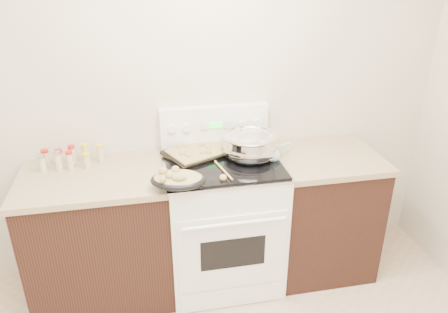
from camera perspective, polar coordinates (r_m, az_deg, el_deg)
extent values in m
cube|color=beige|center=(3.01, -8.17, 8.72)|extent=(4.00, 0.05, 2.70)
cube|color=black|center=(3.10, -15.69, -10.24)|extent=(0.90, 0.64, 0.88)
cube|color=brown|center=(2.87, -16.75, -2.70)|extent=(0.93, 0.67, 0.04)
cube|color=black|center=(3.32, 12.34, -7.28)|extent=(0.70, 0.64, 0.88)
cube|color=brown|center=(3.10, 13.11, -0.08)|extent=(0.73, 0.67, 0.04)
cube|color=white|center=(3.11, -0.18, -8.67)|extent=(0.76, 0.66, 0.92)
cube|color=white|center=(2.84, 1.16, -12.45)|extent=(0.70, 0.01, 0.55)
cube|color=black|center=(2.84, 1.19, -12.54)|extent=(0.42, 0.01, 0.22)
cylinder|color=white|center=(2.67, 1.39, -8.78)|extent=(0.65, 0.02, 0.02)
cube|color=white|center=(3.09, 1.09, -17.96)|extent=(0.70, 0.01, 0.14)
cube|color=silver|center=(2.87, -0.20, -0.92)|extent=(0.78, 0.68, 0.01)
cube|color=black|center=(2.87, -0.20, -0.71)|extent=(0.74, 0.64, 0.01)
cube|color=white|center=(3.08, -1.27, 4.10)|extent=(0.76, 0.07, 0.28)
cylinder|color=white|center=(2.99, -6.78, 3.60)|extent=(0.06, 0.02, 0.06)
cylinder|color=white|center=(3.00, -4.88, 3.75)|extent=(0.06, 0.02, 0.06)
cylinder|color=white|center=(3.07, 2.58, 4.29)|extent=(0.06, 0.02, 0.06)
cylinder|color=white|center=(3.09, 4.38, 4.42)|extent=(0.06, 0.02, 0.06)
cube|color=#19E533|center=(3.03, -1.13, 4.06)|extent=(0.09, 0.00, 0.04)
cube|color=silver|center=(3.02, -2.62, 3.94)|extent=(0.05, 0.00, 0.05)
cube|color=silver|center=(3.04, 0.36, 4.16)|extent=(0.05, 0.00, 0.05)
ellipsoid|color=silver|center=(2.89, 3.45, 1.17)|extent=(0.38, 0.38, 0.22)
cylinder|color=silver|center=(2.92, 3.42, -0.02)|extent=(0.20, 0.20, 0.01)
torus|color=silver|center=(2.86, 3.50, 2.75)|extent=(0.37, 0.37, 0.02)
cylinder|color=silver|center=(2.88, 3.46, 1.59)|extent=(0.35, 0.35, 0.12)
cylinder|color=brown|center=(2.86, 3.49, 2.53)|extent=(0.32, 0.32, 0.00)
cube|color=#C7B793|center=(2.92, 4.65, 3.08)|extent=(0.04, 0.04, 0.03)
cube|color=#C7B793|center=(2.85, 2.02, 2.65)|extent=(0.04, 0.04, 0.02)
cube|color=#C7B793|center=(2.76, 3.82, 1.83)|extent=(0.04, 0.04, 0.03)
cube|color=#C7B793|center=(2.96, 1.84, 3.48)|extent=(0.04, 0.04, 0.03)
cube|color=#C7B793|center=(2.93, 2.79, 3.21)|extent=(0.04, 0.04, 0.03)
cube|color=#C7B793|center=(2.84, 3.90, 2.48)|extent=(0.03, 0.03, 0.03)
cube|color=#C7B793|center=(2.86, 6.11, 2.55)|extent=(0.03, 0.03, 0.02)
cube|color=#C7B793|center=(2.94, 2.74, 3.34)|extent=(0.04, 0.04, 0.03)
cube|color=#C7B793|center=(2.97, 2.74, 3.58)|extent=(0.04, 0.04, 0.03)
cube|color=#C7B793|center=(2.77, 5.13, 1.85)|extent=(0.04, 0.04, 0.02)
cube|color=#C7B793|center=(2.78, 1.34, 2.01)|extent=(0.04, 0.04, 0.03)
ellipsoid|color=black|center=(2.56, -6.02, -3.07)|extent=(0.37, 0.30, 0.08)
ellipsoid|color=#A28C56|center=(2.55, -6.03, -2.83)|extent=(0.33, 0.27, 0.06)
sphere|color=#A28C56|center=(2.57, -7.94, -1.91)|extent=(0.05, 0.05, 0.05)
sphere|color=#A28C56|center=(2.57, -8.09, -1.88)|extent=(0.04, 0.04, 0.04)
sphere|color=#A28C56|center=(2.48, -8.03, -3.01)|extent=(0.04, 0.04, 0.04)
sphere|color=#A28C56|center=(2.48, -5.90, -2.78)|extent=(0.05, 0.05, 0.05)
sphere|color=#A28C56|center=(2.58, -6.37, -1.75)|extent=(0.05, 0.05, 0.05)
sphere|color=#A28C56|center=(2.51, -7.06, -2.48)|extent=(0.05, 0.05, 0.05)
sphere|color=#A28C56|center=(2.49, -6.37, -2.83)|extent=(0.04, 0.04, 0.04)
sphere|color=#A28C56|center=(2.48, -5.35, -2.75)|extent=(0.04, 0.04, 0.04)
cube|color=black|center=(2.97, -3.14, 0.53)|extent=(0.54, 0.47, 0.02)
cube|color=#A28C56|center=(2.96, -3.15, 0.74)|extent=(0.48, 0.41, 0.02)
sphere|color=#A28C56|center=(2.90, -5.49, 0.39)|extent=(0.04, 0.04, 0.04)
sphere|color=#A28C56|center=(2.97, -2.02, 1.13)|extent=(0.03, 0.03, 0.03)
sphere|color=#A28C56|center=(3.01, -5.03, 1.32)|extent=(0.03, 0.03, 0.03)
sphere|color=#A28C56|center=(2.86, -4.65, 0.06)|extent=(0.03, 0.03, 0.03)
sphere|color=#A28C56|center=(2.97, -0.12, 1.13)|extent=(0.03, 0.03, 0.03)
sphere|color=#A28C56|center=(3.02, -2.92, 1.54)|extent=(0.04, 0.04, 0.04)
sphere|color=#A28C56|center=(3.01, -5.89, 1.33)|extent=(0.04, 0.04, 0.04)
sphere|color=#A28C56|center=(2.90, -1.98, 0.58)|extent=(0.04, 0.04, 0.04)
sphere|color=#A28C56|center=(2.91, -2.85, 0.52)|extent=(0.04, 0.04, 0.04)
sphere|color=#A28C56|center=(2.88, -4.80, 0.21)|extent=(0.03, 0.03, 0.03)
cylinder|color=tan|center=(2.73, -0.09, -1.78)|extent=(0.07, 0.27, 0.01)
sphere|color=tan|center=(2.63, -0.11, -2.79)|extent=(0.04, 0.04, 0.04)
sphere|color=#9EDAEC|center=(2.88, 6.44, 0.15)|extent=(0.09, 0.09, 0.09)
cylinder|color=#9EDAEC|center=(2.96, 7.50, 1.38)|extent=(0.22, 0.21, 0.08)
cylinder|color=#BFB28C|center=(3.06, -22.24, -0.31)|extent=(0.05, 0.05, 0.10)
cylinder|color=#B21414|center=(3.04, -22.41, 0.66)|extent=(0.05, 0.05, 0.02)
cylinder|color=#BFB28C|center=(3.05, -20.69, -0.23)|extent=(0.05, 0.05, 0.09)
cylinder|color=#B21414|center=(3.03, -20.84, 0.68)|extent=(0.05, 0.05, 0.02)
cylinder|color=#BFB28C|center=(3.03, -19.18, 0.07)|extent=(0.04, 0.04, 0.11)
cylinder|color=#B21414|center=(3.01, -19.35, 1.18)|extent=(0.04, 0.04, 0.02)
cylinder|color=#BFB28C|center=(3.03, -17.60, 0.29)|extent=(0.05, 0.05, 0.11)
cylinder|color=gold|center=(3.00, -17.76, 1.40)|extent=(0.05, 0.05, 0.02)
cylinder|color=#BFB28C|center=(3.00, -15.84, 0.25)|extent=(0.04, 0.04, 0.10)
cylinder|color=gold|center=(2.98, -15.98, 1.30)|extent=(0.04, 0.04, 0.02)
cylinder|color=#BFB28C|center=(2.99, -22.61, -0.97)|extent=(0.04, 0.04, 0.10)
cylinder|color=#B2B2B7|center=(2.97, -22.80, 0.03)|extent=(0.05, 0.05, 0.02)
cylinder|color=#BFB28C|center=(2.96, -20.80, -0.73)|extent=(0.04, 0.04, 0.11)
cylinder|color=#B2B2B7|center=(2.94, -20.99, 0.42)|extent=(0.05, 0.05, 0.02)
cylinder|color=#BFB28C|center=(2.95, -19.45, -0.65)|extent=(0.04, 0.04, 0.11)
cylinder|color=#B21414|center=(2.92, -19.63, 0.48)|extent=(0.04, 0.04, 0.02)
cylinder|color=#BFB28C|center=(2.95, -17.46, -0.67)|extent=(0.04, 0.04, 0.09)
cylinder|color=gold|center=(2.92, -17.59, 0.24)|extent=(0.05, 0.05, 0.02)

